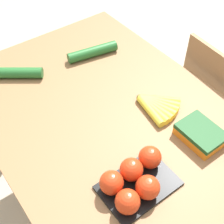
{
  "coord_description": "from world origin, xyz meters",
  "views": [
    {
      "loc": [
        0.66,
        -0.5,
        1.69
      ],
      "look_at": [
        0.0,
        0.0,
        0.79
      ],
      "focal_mm": 50.0,
      "sensor_mm": 36.0,
      "label": 1
    }
  ],
  "objects_px": {
    "tomato_pack": "(135,180)",
    "cucumber_far": "(15,73)",
    "carrot_bag": "(201,133)",
    "cucumber_near": "(93,52)",
    "chair": "(219,110)",
    "banana_bunch": "(156,105)"
  },
  "relations": [
    {
      "from": "chair",
      "to": "tomato_pack",
      "type": "bearing_deg",
      "value": 108.68
    },
    {
      "from": "cucumber_near",
      "to": "cucumber_far",
      "type": "bearing_deg",
      "value": -102.16
    },
    {
      "from": "tomato_pack",
      "to": "cucumber_far",
      "type": "bearing_deg",
      "value": -174.29
    },
    {
      "from": "banana_bunch",
      "to": "cucumber_far",
      "type": "xyz_separation_m",
      "value": [
        -0.52,
        -0.37,
        0.01
      ]
    },
    {
      "from": "banana_bunch",
      "to": "cucumber_near",
      "type": "xyz_separation_m",
      "value": [
        -0.44,
        -0.01,
        0.01
      ]
    },
    {
      "from": "chair",
      "to": "banana_bunch",
      "type": "xyz_separation_m",
      "value": [
        -0.02,
        -0.48,
        0.31
      ]
    },
    {
      "from": "cucumber_far",
      "to": "chair",
      "type": "bearing_deg",
      "value": 57.4
    },
    {
      "from": "banana_bunch",
      "to": "tomato_pack",
      "type": "height_order",
      "value": "tomato_pack"
    },
    {
      "from": "chair",
      "to": "cucumber_near",
      "type": "height_order",
      "value": "chair"
    },
    {
      "from": "tomato_pack",
      "to": "carrot_bag",
      "type": "bearing_deg",
      "value": 91.72
    },
    {
      "from": "carrot_bag",
      "to": "cucumber_near",
      "type": "distance_m",
      "value": 0.66
    },
    {
      "from": "tomato_pack",
      "to": "cucumber_near",
      "type": "xyz_separation_m",
      "value": [
        -0.67,
        0.29,
        -0.02
      ]
    },
    {
      "from": "tomato_pack",
      "to": "chair",
      "type": "bearing_deg",
      "value": 104.38
    },
    {
      "from": "carrot_bag",
      "to": "banana_bunch",
      "type": "bearing_deg",
      "value": -173.31
    },
    {
      "from": "tomato_pack",
      "to": "carrot_bag",
      "type": "relative_size",
      "value": 1.54
    },
    {
      "from": "tomato_pack",
      "to": "cucumber_far",
      "type": "distance_m",
      "value": 0.75
    },
    {
      "from": "chair",
      "to": "carrot_bag",
      "type": "distance_m",
      "value": 0.59
    },
    {
      "from": "chair",
      "to": "cucumber_far",
      "type": "height_order",
      "value": "chair"
    },
    {
      "from": "chair",
      "to": "tomato_pack",
      "type": "height_order",
      "value": "chair"
    },
    {
      "from": "chair",
      "to": "tomato_pack",
      "type": "xyz_separation_m",
      "value": [
        0.2,
        -0.78,
        0.34
      ]
    },
    {
      "from": "banana_bunch",
      "to": "cucumber_far",
      "type": "relative_size",
      "value": 0.79
    },
    {
      "from": "banana_bunch",
      "to": "cucumber_near",
      "type": "relative_size",
      "value": 0.72
    }
  ]
}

